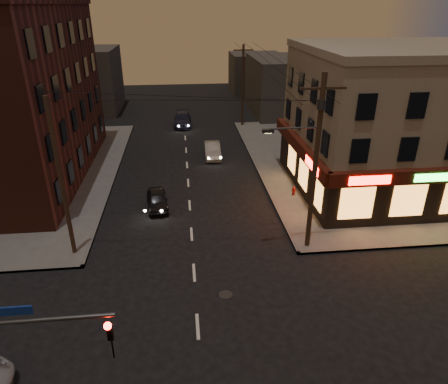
{
  "coord_description": "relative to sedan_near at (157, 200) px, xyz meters",
  "views": [
    {
      "loc": [
        -0.28,
        -13.7,
        13.17
      ],
      "look_at": [
        1.98,
        7.24,
        3.2
      ],
      "focal_mm": 32.0,
      "sensor_mm": 36.0,
      "label": 1
    }
  ],
  "objects": [
    {
      "name": "ground",
      "position": [
        2.28,
        -11.91,
        -0.61
      ],
      "size": [
        120.0,
        120.0,
        0.0
      ],
      "primitive_type": "plane",
      "color": "black",
      "rests_on": "ground"
    },
    {
      "name": "sidewalk_ne",
      "position": [
        20.28,
        7.09,
        -0.53
      ],
      "size": [
        24.0,
        28.0,
        0.15
      ],
      "primitive_type": "cube",
      "color": "#514F4C",
      "rests_on": "ground"
    },
    {
      "name": "pizza_building",
      "position": [
        18.21,
        1.52,
        4.74
      ],
      "size": [
        15.85,
        12.85,
        10.5
      ],
      "color": "gray",
      "rests_on": "sidewalk_ne"
    },
    {
      "name": "bg_building_ne_a",
      "position": [
        16.28,
        26.09,
        2.89
      ],
      "size": [
        10.0,
        12.0,
        7.0
      ],
      "primitive_type": "cube",
      "color": "#3F3D3A",
      "rests_on": "ground"
    },
    {
      "name": "bg_building_nw",
      "position": [
        -10.72,
        30.09,
        3.39
      ],
      "size": [
        9.0,
        10.0,
        8.0
      ],
      "primitive_type": "cube",
      "color": "#3F3D3A",
      "rests_on": "ground"
    },
    {
      "name": "bg_building_ne_b",
      "position": [
        14.28,
        40.09,
        2.39
      ],
      "size": [
        8.0,
        8.0,
        6.0
      ],
      "primitive_type": "cube",
      "color": "#3F3D3A",
      "rests_on": "ground"
    },
    {
      "name": "utility_pole_main",
      "position": [
        8.96,
        -6.11,
        5.15
      ],
      "size": [
        4.2,
        0.44,
        10.0
      ],
      "color": "#382619",
      "rests_on": "sidewalk_ne"
    },
    {
      "name": "utility_pole_far",
      "position": [
        9.08,
        20.09,
        4.04
      ],
      "size": [
        0.26,
        0.26,
        9.0
      ],
      "primitive_type": "cylinder",
      "color": "#382619",
      "rests_on": "sidewalk_ne"
    },
    {
      "name": "utility_pole_west",
      "position": [
        -4.52,
        -5.41,
        4.04
      ],
      "size": [
        0.24,
        0.24,
        9.0
      ],
      "primitive_type": "cylinder",
      "color": "#382619",
      "rests_on": "sidewalk_nw"
    },
    {
      "name": "sedan_near",
      "position": [
        0.0,
        0.0,
        0.0
      ],
      "size": [
        1.81,
        3.7,
        1.22
      ],
      "primitive_type": "imported",
      "rotation": [
        0.0,
        0.0,
        0.11
      ],
      "color": "black",
      "rests_on": "ground"
    },
    {
      "name": "sedan_mid",
      "position": [
        4.73,
        9.93,
        0.07
      ],
      "size": [
        1.53,
        4.15,
        1.36
      ],
      "primitive_type": "imported",
      "rotation": [
        0.0,
        0.0,
        -0.02
      ],
      "color": "gray",
      "rests_on": "ground"
    },
    {
      "name": "sedan_far",
      "position": [
        2.08,
        21.05,
        0.11
      ],
      "size": [
        2.17,
        5.0,
        1.43
      ],
      "primitive_type": "imported",
      "rotation": [
        0.0,
        0.0,
        -0.03
      ],
      "color": "#191C33",
      "rests_on": "ground"
    },
    {
      "name": "fire_hydrant",
      "position": [
        10.08,
        0.66,
        -0.08
      ],
      "size": [
        0.31,
        0.31,
        0.69
      ],
      "rotation": [
        0.0,
        0.0,
        0.43
      ],
      "color": "maroon",
      "rests_on": "sidewalk_ne"
    }
  ]
}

